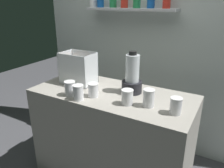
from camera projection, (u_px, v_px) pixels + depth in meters
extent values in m
cube|color=#9E998E|center=(112.00, 137.00, 2.06)|extent=(1.40, 0.64, 0.90)
cube|color=silver|center=(147.00, 39.00, 2.40)|extent=(2.60, 0.04, 2.50)
cube|color=silver|center=(131.00, 9.00, 2.27)|extent=(0.97, 0.20, 0.02)
cylinder|color=#1959B2|center=(100.00, 2.00, 2.41)|extent=(0.08, 0.08, 0.11)
cylinder|color=#268C4C|center=(113.00, 2.00, 2.36)|extent=(0.08, 0.08, 0.11)
cylinder|color=red|center=(124.00, 2.00, 2.27)|extent=(0.08, 0.08, 0.11)
cylinder|color=#268C4C|center=(137.00, 2.00, 2.19)|extent=(0.08, 0.08, 0.11)
cylinder|color=#1959B2|center=(151.00, 2.00, 2.13)|extent=(0.08, 0.08, 0.11)
cylinder|color=red|center=(167.00, 2.00, 2.09)|extent=(0.08, 0.08, 0.11)
cylinder|color=white|center=(93.00, 0.00, 2.45)|extent=(0.08, 0.08, 0.16)
cube|color=white|center=(79.00, 82.00, 2.13)|extent=(0.31, 0.21, 0.01)
cube|color=white|center=(71.00, 71.00, 2.00)|extent=(0.31, 0.01, 0.29)
cube|color=white|center=(85.00, 65.00, 2.17)|extent=(0.31, 0.01, 0.29)
cube|color=white|center=(66.00, 66.00, 2.15)|extent=(0.01, 0.21, 0.29)
cube|color=white|center=(92.00, 70.00, 2.01)|extent=(0.01, 0.21, 0.29)
cone|color=orange|center=(82.00, 81.00, 2.11)|extent=(0.04, 0.18, 0.03)
cone|color=orange|center=(80.00, 80.00, 2.12)|extent=(0.10, 0.18, 0.04)
cone|color=orange|center=(78.00, 80.00, 2.13)|extent=(0.13, 0.16, 0.03)
cone|color=orange|center=(77.00, 79.00, 2.16)|extent=(0.12, 0.13, 0.02)
cone|color=orange|center=(75.00, 77.00, 2.14)|extent=(0.18, 0.04, 0.03)
cone|color=orange|center=(78.00, 78.00, 2.12)|extent=(0.05, 0.18, 0.03)
cone|color=orange|center=(74.00, 77.00, 2.13)|extent=(0.17, 0.05, 0.03)
cone|color=orange|center=(78.00, 76.00, 2.14)|extent=(0.15, 0.07, 0.03)
cone|color=orange|center=(84.00, 75.00, 2.07)|extent=(0.14, 0.11, 0.03)
cone|color=orange|center=(82.00, 76.00, 2.09)|extent=(0.14, 0.15, 0.03)
cone|color=orange|center=(83.00, 74.00, 2.08)|extent=(0.17, 0.08, 0.03)
cylinder|color=black|center=(132.00, 87.00, 1.90)|extent=(0.17, 0.17, 0.10)
cylinder|color=silver|center=(132.00, 68.00, 1.84)|extent=(0.12, 0.12, 0.23)
cylinder|color=orange|center=(132.00, 79.00, 1.87)|extent=(0.10, 0.10, 0.04)
cylinder|color=black|center=(133.00, 53.00, 1.79)|extent=(0.06, 0.06, 0.03)
cylinder|color=white|center=(70.00, 89.00, 1.83)|extent=(0.09, 0.09, 0.12)
cylinder|color=maroon|center=(70.00, 91.00, 1.84)|extent=(0.08, 0.08, 0.08)
cylinder|color=white|center=(69.00, 82.00, 1.81)|extent=(0.09, 0.09, 0.01)
cylinder|color=white|center=(78.00, 93.00, 1.75)|extent=(0.08, 0.08, 0.12)
cylinder|color=yellow|center=(78.00, 95.00, 1.76)|extent=(0.08, 0.08, 0.08)
cylinder|color=white|center=(78.00, 86.00, 1.73)|extent=(0.09, 0.09, 0.01)
cylinder|color=white|center=(93.00, 90.00, 1.81)|extent=(0.08, 0.08, 0.11)
cylinder|color=yellow|center=(93.00, 93.00, 1.82)|extent=(0.08, 0.08, 0.07)
cylinder|color=white|center=(93.00, 84.00, 1.79)|extent=(0.09, 0.09, 0.01)
cylinder|color=white|center=(127.00, 97.00, 1.67)|extent=(0.09, 0.09, 0.11)
cylinder|color=orange|center=(127.00, 99.00, 1.68)|extent=(0.08, 0.08, 0.08)
cylinder|color=white|center=(127.00, 90.00, 1.65)|extent=(0.09, 0.09, 0.01)
cylinder|color=white|center=(149.00, 98.00, 1.64)|extent=(0.08, 0.08, 0.13)
cylinder|color=maroon|center=(149.00, 100.00, 1.64)|extent=(0.08, 0.08, 0.09)
cylinder|color=white|center=(149.00, 90.00, 1.61)|extent=(0.09, 0.09, 0.01)
cylinder|color=white|center=(176.00, 106.00, 1.53)|extent=(0.08, 0.08, 0.12)
cylinder|color=red|center=(176.00, 108.00, 1.54)|extent=(0.08, 0.08, 0.09)
cylinder|color=white|center=(177.00, 98.00, 1.51)|extent=(0.08, 0.08, 0.01)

